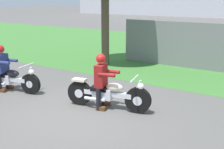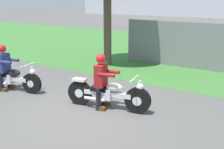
# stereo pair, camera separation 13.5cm
# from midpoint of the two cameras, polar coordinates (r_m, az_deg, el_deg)

# --- Properties ---
(ground) EXTENTS (120.00, 120.00, 0.00)m
(ground) POSITION_cam_midpoint_polar(r_m,az_deg,el_deg) (6.95, -7.02, -7.86)
(ground) COLOR #565451
(grass_verge) EXTENTS (60.00, 12.00, 0.01)m
(grass_verge) POSITION_cam_midpoint_polar(r_m,az_deg,el_deg) (14.76, 16.22, 4.24)
(grass_verge) COLOR #3D7533
(grass_verge) RESTS_ON ground
(motorcycle_lead) EXTENTS (2.20, 0.76, 0.88)m
(motorcycle_lead) POSITION_cam_midpoint_polar(r_m,az_deg,el_deg) (7.05, -0.30, -3.95)
(motorcycle_lead) COLOR black
(motorcycle_lead) RESTS_ON ground
(rider_lead) EXTENTS (0.61, 0.53, 1.40)m
(rider_lead) POSITION_cam_midpoint_polar(r_m,az_deg,el_deg) (6.98, -1.58, -0.48)
(rider_lead) COLOR black
(rider_lead) RESTS_ON ground
(motorcycle_follow) EXTENTS (2.17, 0.76, 0.86)m
(motorcycle_follow) POSITION_cam_midpoint_polar(r_m,az_deg,el_deg) (8.96, -19.64, -0.71)
(motorcycle_follow) COLOR black
(motorcycle_follow) RESTS_ON ground
(rider_follow) EXTENTS (0.61, 0.53, 1.38)m
(rider_follow) POSITION_cam_midpoint_polar(r_m,az_deg,el_deg) (8.97, -20.69, 2.03)
(rider_follow) COLOR black
(rider_follow) RESTS_ON ground
(fence_segment) EXTENTS (7.00, 0.06, 1.80)m
(fence_segment) POSITION_cam_midpoint_polar(r_m,az_deg,el_deg) (11.24, 19.51, 5.21)
(fence_segment) COLOR slate
(fence_segment) RESTS_ON ground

